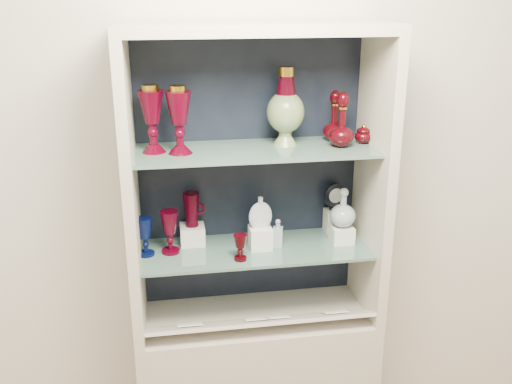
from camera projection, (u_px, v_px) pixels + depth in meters
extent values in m
cube|color=silver|center=(248.00, 153.00, 2.41)|extent=(3.50, 0.02, 2.80)
cube|color=black|center=(249.00, 172.00, 2.41)|extent=(0.98, 0.02, 1.15)
cube|color=beige|center=(131.00, 193.00, 2.16)|extent=(0.04, 0.40, 1.15)
cube|color=beige|center=(373.00, 180.00, 2.30)|extent=(0.04, 0.40, 1.15)
cube|color=beige|center=(256.00, 28.00, 2.03)|extent=(1.00, 0.40, 0.04)
cube|color=slate|center=(255.00, 249.00, 2.34)|extent=(0.92, 0.34, 0.01)
cube|color=slate|center=(255.00, 150.00, 2.20)|extent=(0.92, 0.34, 0.01)
cube|color=beige|center=(260.00, 322.00, 2.31)|extent=(0.92, 0.17, 0.09)
cube|color=white|center=(276.00, 317.00, 2.31)|extent=(0.10, 0.06, 0.03)
cube|color=white|center=(190.00, 325.00, 2.26)|extent=(0.10, 0.06, 0.03)
cube|color=white|center=(335.00, 312.00, 2.35)|extent=(0.10, 0.06, 0.03)
cube|color=white|center=(257.00, 319.00, 2.30)|extent=(0.10, 0.06, 0.03)
cube|color=silver|center=(192.00, 234.00, 2.37)|extent=(0.10, 0.10, 0.08)
cube|color=silver|center=(260.00, 237.00, 2.33)|extent=(0.09, 0.09, 0.09)
cube|color=silver|center=(342.00, 234.00, 2.38)|extent=(0.09, 0.09, 0.07)
cube|color=silver|center=(334.00, 221.00, 2.48)|extent=(0.08, 0.08, 0.10)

